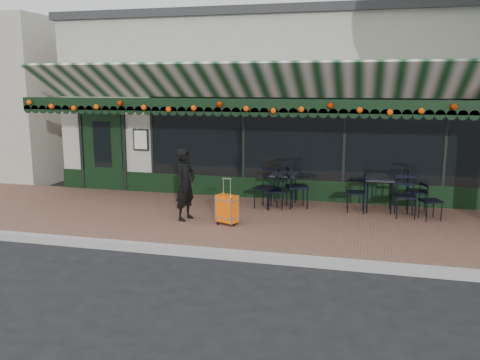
% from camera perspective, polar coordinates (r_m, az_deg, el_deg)
% --- Properties ---
extents(ground, '(80.00, 80.00, 0.00)m').
position_cam_1_polar(ground, '(8.69, 0.59, -8.82)').
color(ground, black).
rests_on(ground, ground).
extents(sidewalk, '(18.00, 4.00, 0.15)m').
position_cam_1_polar(sidewalk, '(10.53, 3.16, -4.88)').
color(sidewalk, brown).
rests_on(sidewalk, ground).
extents(curb, '(18.00, 0.16, 0.15)m').
position_cam_1_polar(curb, '(8.59, 0.47, -8.52)').
color(curb, '#9E9E99').
rests_on(curb, ground).
extents(restaurant_building, '(12.00, 9.60, 4.50)m').
position_cam_1_polar(restaurant_building, '(15.92, 7.31, 8.39)').
color(restaurant_building, '#9B9987').
rests_on(restaurant_building, ground).
extents(woman, '(0.48, 0.61, 1.47)m').
position_cam_1_polar(woman, '(10.42, -6.15, -0.50)').
color(woman, black).
rests_on(woman, sidewalk).
extents(suitcase, '(0.46, 0.37, 0.93)m').
position_cam_1_polar(suitcase, '(10.09, -1.46, -3.28)').
color(suitcase, '#FA5E07').
rests_on(suitcase, sidewalk).
extents(cafe_table_a, '(0.60, 0.60, 0.74)m').
position_cam_1_polar(cafe_table_a, '(11.48, 15.42, -0.15)').
color(cafe_table_a, black).
rests_on(cafe_table_a, sidewalk).
extents(cafe_table_b, '(0.58, 0.58, 0.72)m').
position_cam_1_polar(cafe_table_b, '(11.71, 4.92, 0.32)').
color(cafe_table_b, black).
rests_on(cafe_table_b, sidewalk).
extents(chair_a_left, '(0.44, 0.44, 0.84)m').
position_cam_1_polar(chair_a_left, '(11.34, 12.88, -1.43)').
color(chair_a_left, black).
rests_on(chair_a_left, sidewalk).
extents(chair_a_right, '(0.47, 0.47, 0.93)m').
position_cam_1_polar(chair_a_right, '(11.60, 19.27, -1.27)').
color(chair_a_right, black).
rests_on(chair_a_right, sidewalk).
extents(chair_a_front, '(0.47, 0.47, 0.88)m').
position_cam_1_polar(chair_a_front, '(11.14, 18.09, -1.80)').
color(chair_a_front, black).
rests_on(chair_a_front, sidewalk).
extents(chair_a_extra, '(0.51, 0.51, 0.78)m').
position_cam_1_polar(chair_a_extra, '(11.13, 20.63, -2.23)').
color(chair_a_extra, black).
rests_on(chair_a_extra, sidewalk).
extents(chair_b_left, '(0.45, 0.45, 0.80)m').
position_cam_1_polar(chair_b_left, '(11.36, 3.97, -1.26)').
color(chair_b_left, black).
rests_on(chair_b_left, sidewalk).
extents(chair_b_right, '(0.61, 0.61, 0.95)m').
position_cam_1_polar(chair_b_right, '(11.50, 6.43, -0.78)').
color(chair_b_right, black).
rests_on(chair_b_right, sidewalk).
extents(chair_b_front, '(0.58, 0.58, 0.90)m').
position_cam_1_polar(chair_b_front, '(11.39, 2.93, -0.94)').
color(chair_b_front, black).
rests_on(chair_b_front, sidewalk).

